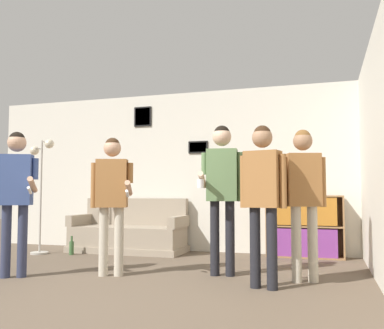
{
  "coord_description": "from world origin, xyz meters",
  "views": [
    {
      "loc": [
        2.13,
        -3.19,
        0.97
      ],
      "look_at": [
        0.55,
        1.87,
        1.32
      ],
      "focal_mm": 40.0,
      "sensor_mm": 36.0,
      "label": 1
    }
  ],
  "objects": [
    {
      "name": "person_spectator_near_bookshelf",
      "position": [
        1.51,
        1.23,
        1.03
      ],
      "size": [
        0.49,
        0.27,
        1.67
      ],
      "color": "black",
      "rests_on": "ground_plane"
    },
    {
      "name": "floor_lamp",
      "position": [
        -2.25,
        2.67,
        1.22
      ],
      "size": [
        0.43,
        0.28,
        1.84
      ],
      "color": "#ADA89E",
      "rests_on": "ground_plane"
    },
    {
      "name": "person_player_foreground_center",
      "position": [
        -0.29,
        1.37,
        1.0
      ],
      "size": [
        0.57,
        0.41,
        1.63
      ],
      "color": "#B7AD99",
      "rests_on": "ground_plane"
    },
    {
      "name": "wall_right",
      "position": [
        2.67,
        1.87,
        1.35
      ],
      "size": [
        0.06,
        6.14,
        2.7
      ],
      "color": "silver",
      "rests_on": "ground_plane"
    },
    {
      "name": "person_player_foreground_left",
      "position": [
        -1.32,
        0.96,
        1.04
      ],
      "size": [
        0.59,
        0.39,
        1.69
      ],
      "color": "#2D334C",
      "rests_on": "ground_plane"
    },
    {
      "name": "person_watcher_holding_cup",
      "position": [
        0.96,
        1.77,
        1.11
      ],
      "size": [
        0.5,
        0.48,
        1.78
      ],
      "color": "black",
      "rests_on": "ground_plane"
    },
    {
      "name": "person_spectator_far_right",
      "position": [
        1.9,
        1.69,
        1.03
      ],
      "size": [
        0.48,
        0.3,
        1.68
      ],
      "color": "#B7AD99",
      "rests_on": "ground_plane"
    },
    {
      "name": "bookshelf",
      "position": [
        1.82,
        3.55,
        0.46
      ],
      "size": [
        1.14,
        0.3,
        0.93
      ],
      "color": "olive",
      "rests_on": "ground_plane"
    },
    {
      "name": "wall_back",
      "position": [
        -0.0,
        3.77,
        1.35
      ],
      "size": [
        7.68,
        0.08,
        2.7
      ],
      "color": "silver",
      "rests_on": "ground_plane"
    },
    {
      "name": "ground_plane",
      "position": [
        0.0,
        0.0,
        0.0
      ],
      "size": [
        20.0,
        20.0,
        0.0
      ],
      "primitive_type": "plane",
      "color": "brown"
    },
    {
      "name": "bottle_on_floor",
      "position": [
        -1.71,
        2.74,
        0.11
      ],
      "size": [
        0.07,
        0.07,
        0.29
      ],
      "color": "#3D6638",
      "rests_on": "ground_plane"
    },
    {
      "name": "couch",
      "position": [
        -1.01,
        3.35,
        0.29
      ],
      "size": [
        1.91,
        0.8,
        0.88
      ],
      "color": "gray",
      "rests_on": "ground_plane"
    }
  ]
}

